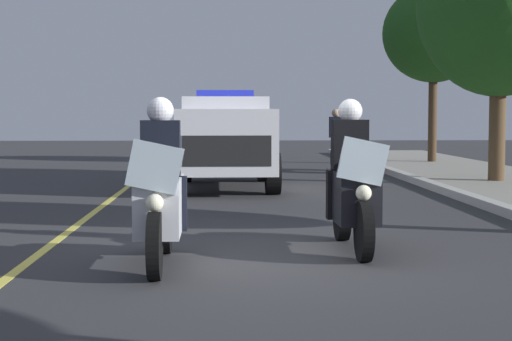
# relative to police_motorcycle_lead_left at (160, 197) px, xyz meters

# --- Properties ---
(ground_plane) EXTENTS (80.00, 80.00, 0.00)m
(ground_plane) POSITION_rel_police_motorcycle_lead_left_xyz_m (-0.60, 1.02, -0.70)
(ground_plane) COLOR #333335
(lane_stripe_center) EXTENTS (48.00, 0.12, 0.01)m
(lane_stripe_center) POSITION_rel_police_motorcycle_lead_left_xyz_m (-0.60, -1.39, -0.70)
(lane_stripe_center) COLOR #E0D14C
(lane_stripe_center) RESTS_ON ground
(police_motorcycle_lead_left) EXTENTS (2.14, 0.56, 1.72)m
(police_motorcycle_lead_left) POSITION_rel_police_motorcycle_lead_left_xyz_m (0.00, 0.00, 0.00)
(police_motorcycle_lead_left) COLOR black
(police_motorcycle_lead_left) RESTS_ON ground
(police_motorcycle_lead_right) EXTENTS (2.14, 0.56, 1.72)m
(police_motorcycle_lead_right) POSITION_rel_police_motorcycle_lead_left_xyz_m (-0.87, 2.11, 0.00)
(police_motorcycle_lead_right) COLOR black
(police_motorcycle_lead_right) RESTS_ON ground
(police_suv) EXTENTS (4.93, 2.12, 2.05)m
(police_suv) POSITION_rel_police_motorcycle_lead_left_xyz_m (-9.00, 0.69, 0.37)
(police_suv) COLOR silver
(police_suv) RESTS_ON ground
(cyclist_background) EXTENTS (1.76, 0.32, 1.69)m
(cyclist_background) POSITION_rel_police_motorcycle_lead_left_xyz_m (-13.73, 3.67, 0.14)
(cyclist_background) COLOR black
(cyclist_background) RESTS_ON ground
(tree_far_back) EXTENTS (3.58, 3.58, 5.88)m
(tree_far_back) POSITION_rel_police_motorcycle_lead_left_xyz_m (-9.41, 6.62, 3.24)
(tree_far_back) COLOR #4C3823
(tree_far_back) RESTS_ON sidewalk_strip
(tree_behind_suv) EXTENTS (3.11, 3.11, 5.40)m
(tree_behind_suv) POSITION_rel_police_motorcycle_lead_left_xyz_m (-16.72, 7.06, 3.29)
(tree_behind_suv) COLOR #42301E
(tree_behind_suv) RESTS_ON sidewalk_strip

